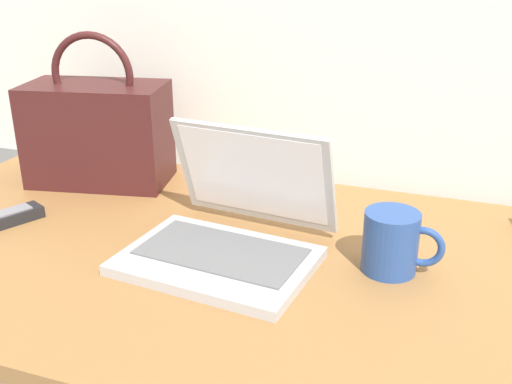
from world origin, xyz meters
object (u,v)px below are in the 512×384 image
at_px(handbag, 98,131).
at_px(remote_control_near, 0,220).
at_px(coffee_mug, 393,242).
at_px(laptop, 230,230).

bearing_deg(handbag, remote_control_near, -100.65).
bearing_deg(coffee_mug, remote_control_near, -173.74).
bearing_deg(coffee_mug, laptop, -172.96).
relative_size(laptop, handbag, 1.01).
xyz_separation_m(laptop, handbag, (-0.40, 0.22, 0.07)).
distance_m(laptop, coffee_mug, 0.27).
bearing_deg(laptop, coffee_mug, 7.04).
height_order(laptop, remote_control_near, laptop).
height_order(laptop, handbag, handbag).
xyz_separation_m(laptop, coffee_mug, (0.27, 0.03, 0.01)).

